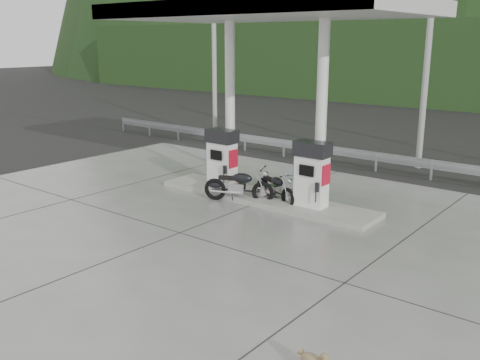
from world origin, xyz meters
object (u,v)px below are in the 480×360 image
Objects in this scene: gas_pump_left at (222,158)px; motorcycle_left at (239,186)px; motorcycle_right at (275,188)px; gas_pump_right at (312,174)px.

motorcycle_left is (1.09, -0.54, -0.59)m from gas_pump_left.
gas_pump_right is at bearing 16.99° from motorcycle_right.
gas_pump_right reaches higher than motorcycle_right.
gas_pump_left is 1.03× the size of motorcycle_right.
gas_pump_left reaches higher than motorcycle_left.
gas_pump_left is 3.20m from gas_pump_right.
motorcycle_right is (-1.26, 0.09, -0.64)m from gas_pump_right.
motorcycle_right is (0.86, 0.63, -0.05)m from motorcycle_left.
motorcycle_right is (1.94, 0.09, -0.64)m from gas_pump_left.
gas_pump_left is at bearing 130.12° from motorcycle_left.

